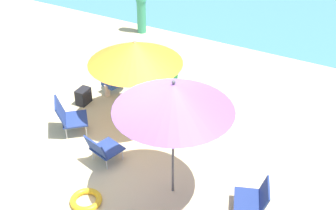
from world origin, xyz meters
TOP-DOWN VIEW (x-y plane):
  - ground_plane at (0.00, 0.00)m, footprint 40.00×40.00m
  - umbrella_orange at (-0.37, 1.05)m, footprint 1.76×1.76m
  - umbrella_purple at (1.17, -0.37)m, footprint 1.80×1.80m
  - beach_chair_a at (2.48, -0.17)m, footprint 0.66×0.68m
  - beach_chair_b at (-0.51, 2.43)m, footprint 0.53×0.56m
  - beach_chair_e at (-0.23, -0.32)m, footprint 0.60×0.64m
  - beach_chair_f at (-1.32, 0.12)m, footprint 0.78×0.77m
  - person_a at (-1.36, 1.83)m, footprint 0.43×0.56m
  - person_b at (-2.46, 4.69)m, footprint 0.28×0.28m
  - swim_ring at (0.09, -1.27)m, footprint 0.51×0.51m
  - beach_bag at (-1.69, 1.05)m, footprint 0.22×0.32m

SIDE VIEW (x-z plane):
  - ground_plane at x=0.00m, z-range 0.00..0.00m
  - swim_ring at x=0.09m, z-range 0.00..0.10m
  - beach_bag at x=-1.69m, z-range 0.00..0.34m
  - beach_chair_a at x=2.48m, z-range 0.01..0.53m
  - beach_chair_b at x=-0.51m, z-range 0.00..0.55m
  - beach_chair_e at x=-0.23m, z-range 0.02..0.60m
  - beach_chair_f at x=-1.32m, z-range 0.02..0.73m
  - person_a at x=-1.36m, z-range 0.00..0.93m
  - person_b at x=-2.46m, z-range 0.03..1.82m
  - umbrella_orange at x=-0.37m, z-range 0.62..2.40m
  - umbrella_purple at x=1.17m, z-range 0.77..2.86m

